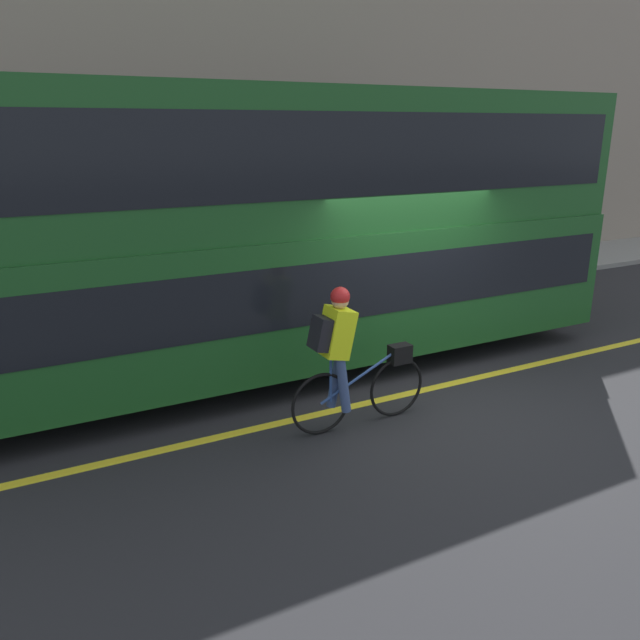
{
  "coord_description": "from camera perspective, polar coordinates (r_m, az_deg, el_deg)",
  "views": [
    {
      "loc": [
        -4.71,
        -5.95,
        3.32
      ],
      "look_at": [
        -1.3,
        0.6,
        1.02
      ],
      "focal_mm": 35.0,
      "sensor_mm": 36.0,
      "label": 1
    }
  ],
  "objects": [
    {
      "name": "building_facade",
      "position": [
        13.25,
        -7.12,
        20.8
      ],
      "size": [
        60.0,
        0.3,
        8.32
      ],
      "color": "gray",
      "rests_on": "ground_plane"
    },
    {
      "name": "road_center_line",
      "position": [
        8.37,
        9.51,
        -6.31
      ],
      "size": [
        50.0,
        0.14,
        0.01
      ],
      "primitive_type": "cube",
      "color": "yellow",
      "rests_on": "ground_plane"
    },
    {
      "name": "bus",
      "position": [
        8.48,
        -3.96,
        9.0
      ],
      "size": [
        9.79,
        2.49,
        3.78
      ],
      "color": "black",
      "rests_on": "ground_plane"
    },
    {
      "name": "cyclist_on_bike",
      "position": [
        6.94,
        2.49,
        -3.14
      ],
      "size": [
        1.74,
        0.32,
        1.68
      ],
      "color": "black",
      "rests_on": "ground_plane"
    },
    {
      "name": "ground_plane",
      "position": [
        8.28,
        9.98,
        -6.61
      ],
      "size": [
        80.0,
        80.0,
        0.0
      ],
      "primitive_type": "plane",
      "color": "#232326"
    },
    {
      "name": "sidewalk_curb",
      "position": [
        12.48,
        -4.35,
        2.07
      ],
      "size": [
        60.0,
        2.25,
        0.11
      ],
      "color": "gray",
      "rests_on": "ground_plane"
    }
  ]
}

